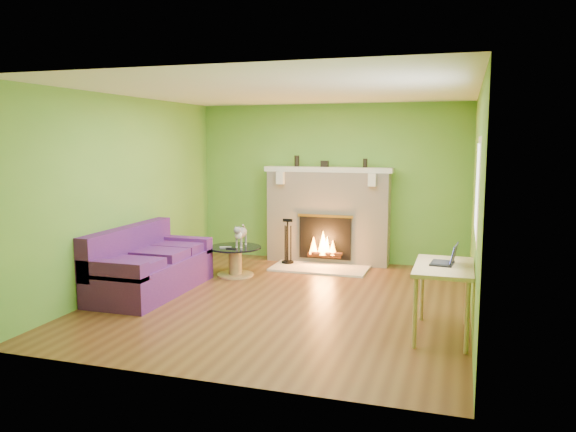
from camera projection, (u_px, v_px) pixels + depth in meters
name	position (u px, v px, depth m)	size (l,w,h in m)	color
floor	(285.00, 300.00, 7.11)	(5.00, 5.00, 0.00)	#593119
ceiling	(285.00, 91.00, 6.76)	(5.00, 5.00, 0.00)	white
wall_back	(331.00, 183.00, 9.30)	(5.00, 5.00, 0.00)	#599731
wall_front	(191.00, 228.00, 4.57)	(5.00, 5.00, 0.00)	#599731
wall_left	(127.00, 193.00, 7.61)	(5.00, 5.00, 0.00)	#599731
wall_right	(476.00, 204.00, 6.27)	(5.00, 5.00, 0.00)	#599731
window_frame	(478.00, 189.00, 5.39)	(1.20, 1.20, 0.00)	silver
window_pane	(477.00, 189.00, 5.39)	(1.06, 1.06, 0.00)	white
fireplace	(328.00, 216.00, 9.20)	(2.10, 0.46, 1.58)	beige
hearth	(320.00, 268.00, 8.81)	(1.50, 0.75, 0.03)	beige
mantel	(328.00, 169.00, 9.07)	(2.10, 0.28, 0.08)	beige
sofa	(148.00, 267.00, 7.46)	(0.89, 1.93, 0.87)	#471962
coffee_table	(235.00, 259.00, 8.36)	(0.78, 0.78, 0.44)	tan
desk	(444.00, 274.00, 5.74)	(0.58, 1.01, 0.74)	tan
cat	(241.00, 235.00, 8.34)	(0.20, 0.54, 0.34)	#5E5F63
remote_silver	(226.00, 247.00, 8.25)	(0.17, 0.04, 0.02)	gray
remote_black	(231.00, 248.00, 8.16)	(0.16, 0.04, 0.02)	black
laptop	(443.00, 254.00, 5.77)	(0.26, 0.29, 0.22)	black
fire_tools	(288.00, 241.00, 9.07)	(0.19, 0.19, 0.73)	black
mantel_vase_left	(297.00, 161.00, 9.24)	(0.08, 0.08, 0.18)	black
mantel_vase_right	(365.00, 163.00, 8.91)	(0.07, 0.07, 0.14)	black
mantel_box	(325.00, 164.00, 9.11)	(0.12, 0.08, 0.10)	black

